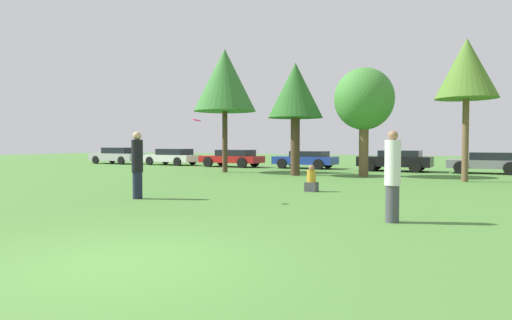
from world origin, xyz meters
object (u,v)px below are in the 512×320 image
at_px(tree_3, 467,69).
at_px(parked_car_red, 233,158).
at_px(parked_car_grey, 487,162).
at_px(person_catcher, 393,176).
at_px(tree_1, 295,92).
at_px(parked_car_black, 396,160).
at_px(tree_0, 225,81).
at_px(parked_car_white, 172,156).
at_px(bystander_sitting, 311,181).
at_px(parked_car_silver, 117,155).
at_px(tree_2, 364,100).
at_px(frisbee, 196,120).
at_px(person_thrower, 137,164).
at_px(parked_car_blue, 306,159).

relative_size(tree_3, parked_car_red, 1.36).
height_order(tree_3, parked_car_grey, tree_3).
bearing_deg(person_catcher, parked_car_red, -46.69).
distance_m(tree_1, parked_car_black, 8.09).
bearing_deg(tree_0, parked_car_white, 145.61).
bearing_deg(parked_car_grey, bystander_sitting, 68.35).
distance_m(tree_1, parked_car_silver, 19.33).
height_order(bystander_sitting, tree_0, tree_0).
bearing_deg(parked_car_red, parked_car_white, -2.03).
bearing_deg(tree_3, tree_2, 166.99).
distance_m(tree_0, parked_car_white, 10.88).
relative_size(frisbee, tree_2, 0.05).
bearing_deg(tree_2, parked_car_grey, 43.51).
distance_m(parked_car_white, parked_car_black, 16.73).
height_order(tree_3, parked_car_black, tree_3).
bearing_deg(parked_car_grey, tree_1, 35.72).
xyz_separation_m(tree_0, parked_car_white, (-8.15, 5.58, -4.58)).
bearing_deg(bystander_sitting, person_thrower, -132.65).
bearing_deg(person_thrower, parked_car_blue, 98.97).
xyz_separation_m(person_catcher, parked_car_white, (-19.64, 17.88, -0.30)).
bearing_deg(parked_car_red, parked_car_blue, -173.53).
bearing_deg(tree_0, parked_car_black, 32.39).
bearing_deg(parked_car_red, person_thrower, 112.28).
height_order(tree_2, parked_car_grey, tree_2).
xyz_separation_m(bystander_sitting, parked_car_red, (-10.56, 12.77, 0.29)).
relative_size(parked_car_silver, parked_car_blue, 1.12).
distance_m(tree_2, tree_3, 4.83).
distance_m(tree_1, parked_car_grey, 11.32).
bearing_deg(tree_1, bystander_sitting, -63.73).
bearing_deg(frisbee, parked_car_silver, 139.34).
distance_m(tree_3, parked_car_red, 16.76).
height_order(parked_car_silver, parked_car_black, parked_car_silver).
bearing_deg(person_catcher, tree_3, -90.25).
relative_size(parked_car_red, parked_car_grey, 1.17).
xyz_separation_m(parked_car_silver, parked_car_black, (22.08, 0.19, -0.03)).
height_order(person_catcher, parked_car_black, person_catcher).
distance_m(parked_car_red, parked_car_blue, 5.37).
xyz_separation_m(parked_car_white, parked_car_blue, (10.91, 0.24, -0.03)).
bearing_deg(parked_car_silver, bystander_sitting, 150.22).
bearing_deg(tree_2, tree_1, -164.58).
xyz_separation_m(bystander_sitting, tree_1, (-3.40, 6.89, 3.92)).
xyz_separation_m(tree_3, parked_car_white, (-20.63, 6.32, -4.14)).
bearing_deg(tree_2, person_catcher, -74.03).
relative_size(tree_0, parked_car_silver, 1.53).
bearing_deg(tree_3, parked_car_black, 122.29).
xyz_separation_m(tree_1, parked_car_white, (-12.72, 6.17, -3.63)).
bearing_deg(bystander_sitting, tree_1, 116.27).
relative_size(parked_car_blue, parked_car_grey, 1.07).
xyz_separation_m(person_catcher, tree_3, (0.99, 11.56, 3.84)).
height_order(bystander_sitting, parked_car_black, parked_car_black).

